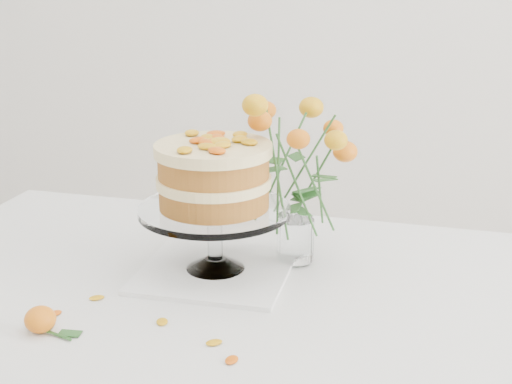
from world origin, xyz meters
TOP-DOWN VIEW (x-y plane):
  - table at (0.00, 0.00)m, footprint 1.43×0.93m
  - napkin at (-0.10, 0.11)m, footprint 0.28×0.28m
  - cake_stand at (-0.10, 0.11)m, footprint 0.27×0.27m
  - rose_vase at (0.03, 0.19)m, footprint 0.25×0.25m
  - loose_rose_far at (-0.29, -0.17)m, footprint 0.09×0.05m
  - stray_petal_a at (-0.12, -0.10)m, footprint 0.03×0.02m
  - stray_petal_b at (-0.02, -0.14)m, footprint 0.03×0.02m
  - stray_petal_c at (0.02, -0.18)m, footprint 0.03×0.02m
  - stray_petal_d at (-0.26, -0.05)m, footprint 0.03×0.02m
  - stray_petal_e at (-0.30, -0.12)m, footprint 0.03×0.02m

SIDE VIEW (x-z plane):
  - table at x=0.00m, z-range 0.30..1.05m
  - stray_petal_a at x=-0.12m, z-range 0.76..0.76m
  - stray_petal_b at x=-0.02m, z-range 0.76..0.76m
  - stray_petal_c at x=0.02m, z-range 0.76..0.76m
  - stray_petal_d at x=-0.26m, z-range 0.76..0.76m
  - stray_petal_e at x=-0.30m, z-range 0.76..0.76m
  - napkin at x=-0.10m, z-range 0.76..0.76m
  - loose_rose_far at x=-0.29m, z-range 0.76..0.80m
  - cake_stand at x=-0.10m, z-range 0.81..1.05m
  - rose_vase at x=0.03m, z-range 0.79..1.13m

